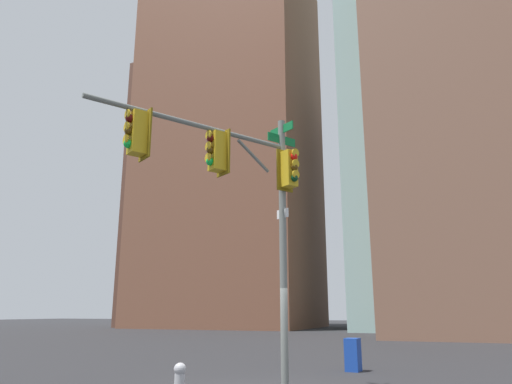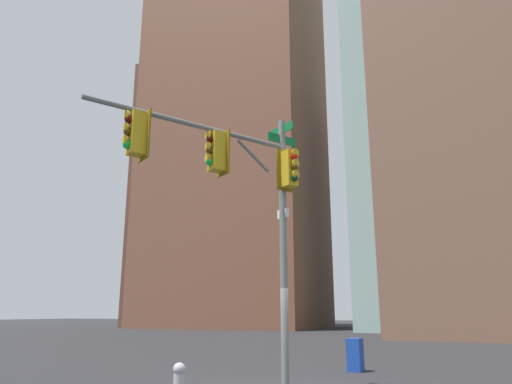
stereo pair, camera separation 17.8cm
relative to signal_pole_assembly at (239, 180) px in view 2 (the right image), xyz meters
The scene contains 7 objects.
signal_pole_assembly is the anchor object (origin of this frame).
fire_hydrant 4.94m from the signal_pole_assembly, 63.68° to the left, with size 0.34×0.26×0.87m.
newspaper_box 7.71m from the signal_pole_assembly, 104.85° to the right, with size 0.44×0.56×1.05m, color #193FA5.
building_brick_nearside 38.51m from the signal_pole_assembly, 106.96° to the right, with size 21.03×21.12×38.45m, color #845B47.
building_brick_midblock 53.91m from the signal_pole_assembly, 65.35° to the right, with size 21.23×17.63×49.92m, color brown.
building_glass_tower 57.48m from the signal_pole_assembly, 104.72° to the right, with size 32.91×22.40×73.14m, color #9EC6C1.
building_brick_farside 53.65m from the signal_pole_assembly, 64.38° to the right, with size 22.58×15.97×35.78m, color brown.
Camera 2 is at (-4.41, 11.47, 1.91)m, focal length 33.36 mm.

